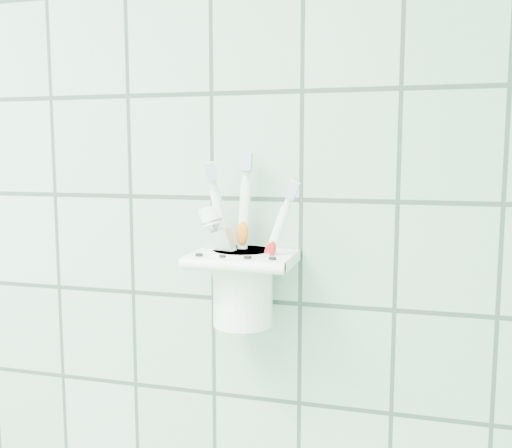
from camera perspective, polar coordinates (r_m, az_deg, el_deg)
holder_bracket at (r=0.70m, az=-1.27°, el=-3.60°), size 0.12×0.10×0.04m
cup at (r=0.71m, az=-1.32°, el=-6.04°), size 0.08×0.08×0.10m
toothbrush_pink at (r=0.72m, az=-1.81°, el=-1.35°), size 0.04×0.03×0.20m
toothbrush_blue at (r=0.70m, az=-1.84°, el=-1.14°), size 0.02×0.03×0.21m
toothbrush_orange at (r=0.69m, az=-1.03°, el=-2.27°), size 0.06×0.02×0.18m
toothpaste_tube at (r=0.69m, az=-1.58°, el=-2.98°), size 0.07×0.04×0.16m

